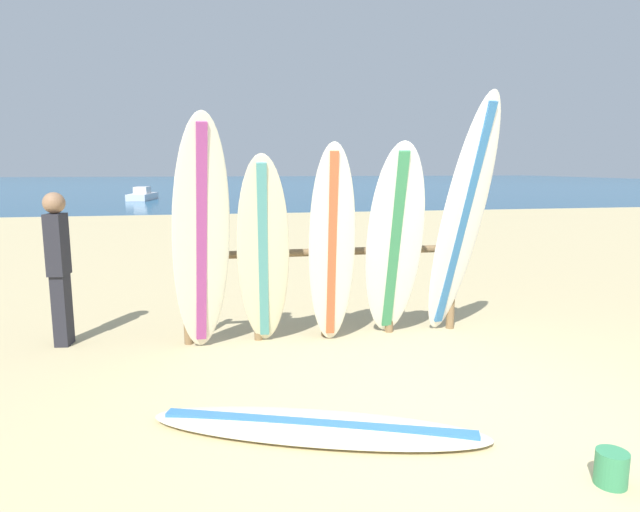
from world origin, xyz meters
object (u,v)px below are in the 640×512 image
at_px(surfboard_rack, 325,277).
at_px(sand_bucket, 611,468).
at_px(surfboard_leaning_far_left, 201,239).
at_px(surfboard_lying_on_sand, 317,427).
at_px(surfboard_leaning_center, 394,245).
at_px(surfboard_leaning_center_right, 462,221).
at_px(surfboard_leaning_center_left, 332,247).
at_px(surfboard_leaning_left, 263,254).
at_px(small_boat_offshore, 142,195).
at_px(beachgoer_standing, 59,262).

distance_m(surfboard_rack, sand_bucket, 3.27).
relative_size(surfboard_leaning_far_left, surfboard_lying_on_sand, 0.95).
bearing_deg(surfboard_leaning_center, surfboard_leaning_far_left, -178.95).
height_order(surfboard_rack, surfboard_leaning_center_right, surfboard_leaning_center_right).
bearing_deg(surfboard_leaning_center_left, sand_bucket, -68.72).
relative_size(surfboard_leaning_left, surfboard_leaning_center_left, 0.95).
bearing_deg(surfboard_lying_on_sand, surfboard_leaning_far_left, 114.45).
xyz_separation_m(surfboard_leaning_far_left, surfboard_leaning_center_left, (1.26, 0.06, -0.12)).
relative_size(surfboard_leaning_center_left, surfboard_lying_on_sand, 0.85).
bearing_deg(surfboard_lying_on_sand, sand_bucket, -31.37).
height_order(surfboard_leaning_center_right, sand_bucket, surfboard_leaning_center_right).
bearing_deg(surfboard_leaning_far_left, surfboard_rack, 17.99).
relative_size(surfboard_rack, surfboard_leaning_far_left, 1.30).
bearing_deg(surfboard_leaning_center_left, surfboard_leaning_left, 179.12).
xyz_separation_m(surfboard_leaning_left, small_boat_offshore, (-4.24, 25.81, -0.71)).
distance_m(surfboard_leaning_center_left, small_boat_offshore, 26.30).
xyz_separation_m(surfboard_rack, small_boat_offshore, (-4.92, 25.48, -0.39)).
height_order(surfboard_leaning_left, surfboard_lying_on_sand, surfboard_leaning_left).
relative_size(surfboard_leaning_center_left, surfboard_leaning_center, 1.00).
xyz_separation_m(surfboard_leaning_center_right, sand_bucket, (-0.29, -2.65, -1.16)).
bearing_deg(surfboard_leaning_center_left, surfboard_rack, 88.90).
bearing_deg(sand_bucket, surfboard_leaning_center_left, 111.28).
bearing_deg(beachgoer_standing, sand_bucket, -41.21).
distance_m(surfboard_leaning_left, surfboard_leaning_center_left, 0.68).
xyz_separation_m(surfboard_leaning_left, sand_bucket, (1.73, -2.72, -0.87)).
bearing_deg(beachgoer_standing, small_boat_offshore, 95.06).
bearing_deg(sand_bucket, surfboard_rack, 108.93).
relative_size(surfboard_leaning_center_left, small_boat_offshore, 0.66).
bearing_deg(surfboard_leaning_center_right, surfboard_rack, 163.31).
height_order(surfboard_leaning_center, surfboard_lying_on_sand, surfboard_leaning_center).
xyz_separation_m(surfboard_leaning_center_left, beachgoer_standing, (-2.68, 0.56, -0.16)).
bearing_deg(surfboard_leaning_center_right, sand_bucket, -96.21).
xyz_separation_m(surfboard_rack, beachgoer_standing, (-2.69, 0.22, 0.21)).
height_order(surfboard_leaning_center, sand_bucket, surfboard_leaning_center).
bearing_deg(surfboard_leaning_center, small_boat_offshore, 102.12).
xyz_separation_m(surfboard_leaning_center, beachgoer_standing, (-3.32, 0.59, -0.17)).
bearing_deg(surfboard_rack, beachgoer_standing, 175.38).
bearing_deg(sand_bucket, surfboard_leaning_center_right, 83.79).
xyz_separation_m(surfboard_leaning_far_left, sand_bucket, (2.31, -2.64, -1.04)).
distance_m(surfboard_lying_on_sand, sand_bucket, 1.80).
height_order(surfboard_rack, surfboard_leaning_center, surfboard_leaning_center).
bearing_deg(sand_bucket, surfboard_leaning_far_left, 131.22).
bearing_deg(surfboard_leaning_center, surfboard_leaning_center_right, -1.93).
relative_size(beachgoer_standing, small_boat_offshore, 0.50).
bearing_deg(small_boat_offshore, sand_bucket, -78.18).
relative_size(surfboard_lying_on_sand, small_boat_offshore, 0.78).
distance_m(surfboard_rack, surfboard_leaning_far_left, 1.42).
xyz_separation_m(surfboard_leaning_center_right, small_boat_offshore, (-6.26, 25.88, -1.00)).
relative_size(surfboard_leaning_left, surfboard_lying_on_sand, 0.81).
bearing_deg(surfboard_rack, surfboard_leaning_center, -30.91).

